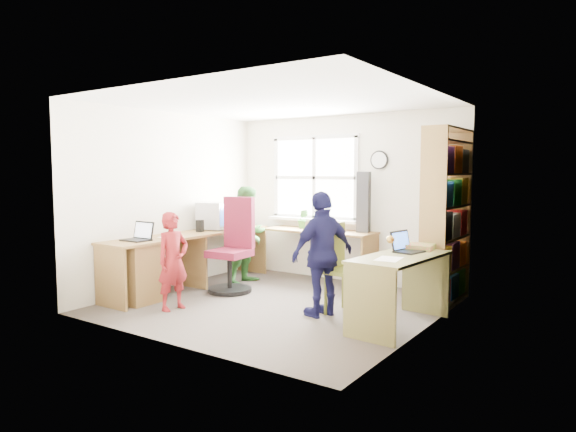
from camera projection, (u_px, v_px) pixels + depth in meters
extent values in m
cube|color=#413933|center=(276.00, 305.00, 6.15)|extent=(3.60, 3.40, 0.02)
cube|color=white|center=(276.00, 101.00, 5.94)|extent=(3.60, 3.40, 0.02)
cube|color=white|center=(345.00, 199.00, 7.45)|extent=(3.60, 0.02, 2.40)
cube|color=white|center=(166.00, 215.00, 4.64)|extent=(3.60, 0.02, 2.40)
cube|color=white|center=(169.00, 200.00, 7.06)|extent=(0.02, 3.40, 2.40)
cube|color=white|center=(426.00, 212.00, 5.03)|extent=(0.02, 3.40, 2.40)
cube|color=white|center=(314.00, 178.00, 7.68)|extent=(1.40, 0.01, 1.20)
cube|color=white|center=(314.00, 178.00, 7.68)|extent=(1.48, 0.04, 1.28)
cube|color=olive|center=(378.00, 244.00, 4.19)|extent=(0.02, 0.82, 2.00)
sphere|color=gold|center=(390.00, 239.00, 4.48)|extent=(0.07, 0.07, 0.07)
cylinder|color=black|center=(379.00, 160.00, 7.07)|extent=(0.26, 0.03, 0.26)
cylinder|color=white|center=(379.00, 160.00, 7.05)|extent=(0.22, 0.01, 0.22)
cube|color=olive|center=(191.00, 234.00, 7.01)|extent=(0.60, 2.70, 0.03)
cube|color=olive|center=(319.00, 231.00, 7.39)|extent=(1.65, 0.56, 0.03)
cube|color=olive|center=(192.00, 261.00, 7.04)|extent=(0.56, 0.03, 0.72)
cube|color=olive|center=(110.00, 278.00, 5.96)|extent=(0.56, 0.03, 0.72)
cube|color=olive|center=(252.00, 249.00, 8.13)|extent=(0.56, 0.03, 0.72)
cube|color=olive|center=(370.00, 262.00, 6.98)|extent=(0.03, 0.52, 0.72)
cube|color=olive|center=(136.00, 273.00, 6.26)|extent=(0.54, 0.45, 0.72)
cube|color=olive|center=(400.00, 257.00, 5.22)|extent=(0.69, 1.32, 0.03)
cube|color=olive|center=(369.00, 305.00, 4.77)|extent=(0.55, 0.07, 0.71)
cube|color=olive|center=(425.00, 282.00, 5.74)|extent=(0.55, 0.07, 0.71)
cube|color=olive|center=(432.00, 221.00, 5.69)|extent=(0.30, 0.02, 2.10)
cube|color=olive|center=(459.00, 214.00, 6.51)|extent=(0.30, 0.02, 2.10)
cube|color=olive|center=(449.00, 129.00, 6.01)|extent=(0.30, 1.00, 0.02)
cube|color=olive|center=(444.00, 299.00, 6.19)|extent=(0.30, 1.00, 0.02)
cube|color=olive|center=(445.00, 269.00, 6.15)|extent=(0.30, 1.00, 0.02)
cube|color=olive|center=(446.00, 238.00, 6.12)|extent=(0.30, 1.00, 0.02)
cube|color=olive|center=(447.00, 206.00, 6.09)|extent=(0.30, 1.00, 0.02)
cube|color=olive|center=(448.00, 174.00, 6.05)|extent=(0.30, 1.00, 0.02)
cube|color=olive|center=(448.00, 142.00, 6.02)|extent=(0.30, 1.00, 0.02)
cube|color=red|center=(436.00, 292.00, 5.93)|extent=(0.25, 0.28, 0.27)
cube|color=#1B59A4|center=(445.00, 286.00, 6.19)|extent=(0.25, 0.30, 0.29)
cube|color=#208931|center=(453.00, 281.00, 6.43)|extent=(0.25, 0.26, 0.30)
cube|color=gold|center=(437.00, 260.00, 5.89)|extent=(0.25, 0.28, 0.30)
cube|color=#773689|center=(446.00, 255.00, 6.16)|extent=(0.25, 0.30, 0.32)
cube|color=orange|center=(453.00, 253.00, 6.40)|extent=(0.25, 0.26, 0.29)
cube|color=#292929|center=(438.00, 226.00, 5.86)|extent=(0.25, 0.28, 0.32)
cube|color=silver|center=(447.00, 225.00, 6.12)|extent=(0.25, 0.30, 0.29)
cube|color=red|center=(454.00, 222.00, 6.37)|extent=(0.25, 0.26, 0.30)
cube|color=#1B59A4|center=(439.00, 194.00, 5.83)|extent=(0.25, 0.28, 0.29)
cube|color=#208931|center=(448.00, 193.00, 6.09)|extent=(0.25, 0.30, 0.30)
cube|color=gold|center=(455.00, 191.00, 6.34)|extent=(0.25, 0.26, 0.32)
cube|color=#773689|center=(440.00, 160.00, 5.79)|extent=(0.25, 0.28, 0.30)
cube|color=orange|center=(448.00, 160.00, 6.06)|extent=(0.25, 0.30, 0.32)
cube|color=#292929|center=(456.00, 162.00, 6.30)|extent=(0.25, 0.26, 0.29)
cylinder|color=black|center=(230.00, 290.00, 6.79)|extent=(0.63, 0.63, 0.05)
cylinder|color=black|center=(230.00, 272.00, 6.77)|extent=(0.07, 0.07, 0.43)
cube|color=maroon|center=(229.00, 253.00, 6.75)|extent=(0.52, 0.52, 0.09)
cube|color=maroon|center=(239.00, 222.00, 6.91)|extent=(0.46, 0.12, 0.68)
cylinder|color=olive|center=(326.00, 294.00, 5.70)|extent=(0.04, 0.04, 0.47)
cylinder|color=olive|center=(355.00, 299.00, 5.47)|extent=(0.04, 0.04, 0.47)
cylinder|color=olive|center=(343.00, 288.00, 5.99)|extent=(0.04, 0.04, 0.47)
cylinder|color=olive|center=(372.00, 292.00, 5.77)|extent=(0.04, 0.04, 0.47)
cube|color=olive|center=(349.00, 272.00, 5.71)|extent=(0.46, 0.46, 0.04)
cube|color=olive|center=(334.00, 246.00, 5.81)|extent=(0.05, 0.42, 0.52)
cube|color=silver|center=(214.00, 229.00, 7.45)|extent=(0.33, 0.28, 0.02)
cube|color=silver|center=(214.00, 215.00, 7.44)|extent=(0.46, 0.43, 0.38)
cube|color=#3F72F2|center=(226.00, 216.00, 7.35)|extent=(0.06, 0.31, 0.27)
cube|color=black|center=(136.00, 240.00, 6.25)|extent=(0.33, 0.24, 0.02)
cube|color=black|center=(144.00, 230.00, 6.34)|extent=(0.33, 0.06, 0.22)
cube|color=white|center=(143.00, 230.00, 6.33)|extent=(0.29, 0.04, 0.18)
cube|color=black|center=(410.00, 251.00, 5.43)|extent=(0.29, 0.36, 0.02)
cube|color=black|center=(400.00, 240.00, 5.51)|extent=(0.12, 0.33, 0.21)
cube|color=#3F72F2|center=(401.00, 240.00, 5.50)|extent=(0.09, 0.29, 0.17)
cube|color=black|center=(200.00, 226.00, 7.16)|extent=(0.10, 0.10, 0.17)
cube|color=black|center=(230.00, 223.00, 7.60)|extent=(0.11, 0.11, 0.17)
cube|color=black|center=(364.00, 202.00, 7.09)|extent=(0.19, 0.18, 0.84)
cube|color=red|center=(419.00, 247.00, 5.62)|extent=(0.34, 0.34, 0.06)
cube|color=white|center=(171.00, 237.00, 6.63)|extent=(0.20, 0.29, 0.00)
cube|color=white|center=(389.00, 259.00, 5.00)|extent=(0.26, 0.34, 0.00)
imported|color=#306E2C|center=(303.00, 219.00, 7.59)|extent=(0.19, 0.17, 0.28)
imported|color=maroon|center=(173.00, 261.00, 5.89)|extent=(0.31, 0.44, 1.13)
imported|color=#30702D|center=(249.00, 235.00, 7.31)|extent=(0.54, 0.69, 1.38)
imported|color=#13123B|center=(323.00, 254.00, 5.63)|extent=(0.60, 0.88, 1.38)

